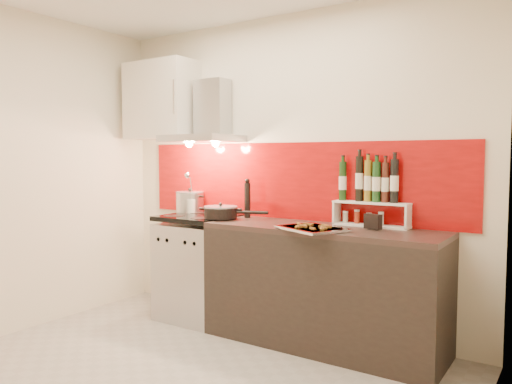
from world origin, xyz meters
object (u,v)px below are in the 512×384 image
Objects in this scene: counter at (322,286)px; saute_pan at (221,212)px; baking_tray at (312,228)px; stock_pot at (190,202)px; pepper_mill at (247,199)px; range_stove at (199,268)px.

saute_pan reaches higher than counter.
baking_tray is at bearing -86.08° from counter.
stock_pot is 0.77× the size of pepper_mill.
saute_pan is at bearing -121.29° from pepper_mill.
pepper_mill is (0.12, 0.20, 0.10)m from saute_pan.
stock_pot is at bearing 178.30° from pepper_mill.
saute_pan is 1.54× the size of pepper_mill.
counter is 0.51m from baking_tray.
counter is at bearing 3.12° from saute_pan.
stock_pot is 1.52m from baking_tray.
pepper_mill reaches higher than stock_pot.
stock_pot reaches higher than counter.
counter is 6.93× the size of stock_pot.
range_stove is 0.59m from saute_pan.
pepper_mill is 0.60× the size of baking_tray.
range_stove reaches higher than counter.
baking_tray reaches higher than counter.
saute_pan is 0.26m from pepper_mill.
saute_pan reaches higher than baking_tray.
saute_pan is at bearing -22.44° from stock_pot.
range_stove is 0.64m from stock_pot.
pepper_mill is at bearing 58.71° from saute_pan.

